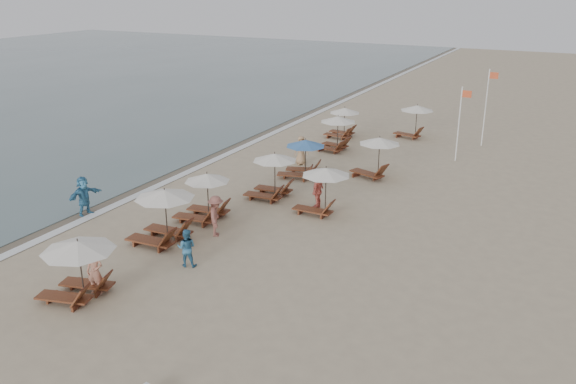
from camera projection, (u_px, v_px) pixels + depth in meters
The scene contains 21 objects.
ground at pixel (299, 282), 21.42m from camera, with size 160.00×160.00×0.00m, color tan.
wet_sand_band at pixel (183, 163), 35.15m from camera, with size 3.20×140.00×0.01m, color #6B5E4C.
foam_line at pixel (201, 166), 34.60m from camera, with size 0.50×140.00×0.02m, color white.
lounger_station_0 at pixel (77, 266), 19.96m from camera, with size 2.65×2.46×2.16m.
lounger_station_1 at pixel (161, 216), 24.25m from camera, with size 2.75×2.42×2.33m.
lounger_station_2 at pixel (203, 198), 26.63m from camera, with size 2.48×2.02×2.21m.
lounger_station_3 at pixel (271, 176), 29.28m from camera, with size 2.50×2.17×2.29m.
lounger_station_4 at pixel (302, 158), 32.46m from camera, with size 2.52×2.29×2.10m.
lounger_station_5 at pixel (335, 132), 37.39m from camera, with size 2.45×2.23×2.21m.
lounger_station_6 at pixel (342, 122), 40.58m from camera, with size 2.36×2.07×2.06m.
inland_station_0 at pixel (321, 185), 27.07m from camera, with size 2.58×2.24×2.22m.
inland_station_1 at pixel (374, 153), 32.21m from camera, with size 2.73×2.24×2.22m.
inland_station_2 at pixel (413, 117), 40.30m from camera, with size 2.64×2.24×2.22m.
beachgoer_near at pixel (95, 271), 20.41m from camera, with size 0.61×0.40×1.66m, color tan.
beachgoer_mid_a at pixel (187, 248), 22.39m from camera, with size 0.72×0.56×1.48m, color teal.
beachgoer_mid_b at pixel (216, 216), 25.02m from camera, with size 1.13×0.65×1.76m, color #8E5348.
beachgoer_far_a at pixel (318, 191), 28.05m from camera, with size 1.01×0.42×1.73m, color #D46255.
beachgoer_far_b at pixel (301, 150), 34.68m from camera, with size 0.83×0.54×1.69m, color #A5805A.
waterline_walker at pixel (84, 196), 27.25m from camera, with size 1.69×0.54×1.82m, color teal.
flag_pole_near at pixel (460, 120), 34.86m from camera, with size 0.59×0.08×4.40m.
flag_pole_far at pixel (486, 104), 37.97m from camera, with size 0.60×0.08×4.94m.
Camera 1 is at (8.32, -17.18, 10.24)m, focal length 37.39 mm.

